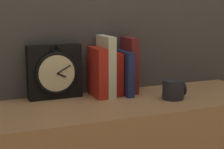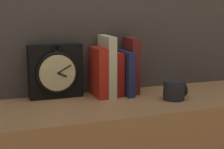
{
  "view_description": "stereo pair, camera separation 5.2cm",
  "coord_description": "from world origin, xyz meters",
  "px_view_note": "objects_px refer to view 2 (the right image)",
  "views": [
    {
      "loc": [
        -0.54,
        -1.27,
        1.08
      ],
      "look_at": [
        0.0,
        0.0,
        0.81
      ],
      "focal_mm": 60.0,
      "sensor_mm": 36.0,
      "label": 1
    },
    {
      "loc": [
        -0.49,
        -1.29,
        1.08
      ],
      "look_at": [
        0.0,
        0.0,
        0.81
      ],
      "focal_mm": 60.0,
      "sensor_mm": 36.0,
      "label": 2
    }
  ],
  "objects_px": {
    "book_slot0_red": "(98,72)",
    "mug": "(175,90)",
    "book_slot2_red": "(115,73)",
    "book_slot3_navy": "(125,73)",
    "clock": "(56,71)",
    "book_slot1_cream": "(107,66)",
    "book_slot4_maroon": "(131,65)"
  },
  "relations": [
    {
      "from": "book_slot1_cream",
      "to": "clock",
      "type": "bearing_deg",
      "value": 169.48
    },
    {
      "from": "book_slot1_cream",
      "to": "book_slot2_red",
      "type": "distance_m",
      "value": 0.05
    },
    {
      "from": "book_slot2_red",
      "to": "book_slot3_navy",
      "type": "height_order",
      "value": "book_slot3_navy"
    },
    {
      "from": "book_slot3_navy",
      "to": "mug",
      "type": "distance_m",
      "value": 0.22
    },
    {
      "from": "book_slot4_maroon",
      "to": "mug",
      "type": "relative_size",
      "value": 2.56
    },
    {
      "from": "clock",
      "to": "book_slot0_red",
      "type": "xyz_separation_m",
      "value": [
        0.17,
        -0.04,
        -0.01
      ]
    },
    {
      "from": "clock",
      "to": "book_slot3_navy",
      "type": "relative_size",
      "value": 1.23
    },
    {
      "from": "clock",
      "to": "book_slot2_red",
      "type": "distance_m",
      "value": 0.24
    },
    {
      "from": "clock",
      "to": "mug",
      "type": "height_order",
      "value": "clock"
    },
    {
      "from": "book_slot0_red",
      "to": "book_slot3_navy",
      "type": "relative_size",
      "value": 1.1
    },
    {
      "from": "clock",
      "to": "mug",
      "type": "distance_m",
      "value": 0.48
    },
    {
      "from": "book_slot1_cream",
      "to": "book_slot3_navy",
      "type": "distance_m",
      "value": 0.08
    },
    {
      "from": "clock",
      "to": "book_slot3_navy",
      "type": "xyz_separation_m",
      "value": [
        0.28,
        -0.04,
        -0.02
      ]
    },
    {
      "from": "book_slot4_maroon",
      "to": "clock",
      "type": "bearing_deg",
      "value": 175.88
    },
    {
      "from": "book_slot2_red",
      "to": "mug",
      "type": "bearing_deg",
      "value": -42.03
    },
    {
      "from": "book_slot0_red",
      "to": "book_slot2_red",
      "type": "height_order",
      "value": "book_slot0_red"
    },
    {
      "from": "book_slot0_red",
      "to": "mug",
      "type": "xyz_separation_m",
      "value": [
        0.26,
        -0.16,
        -0.06
      ]
    },
    {
      "from": "book_slot4_maroon",
      "to": "book_slot2_red",
      "type": "bearing_deg",
      "value": -177.66
    },
    {
      "from": "book_slot3_navy",
      "to": "book_slot0_red",
      "type": "bearing_deg",
      "value": 176.61
    },
    {
      "from": "book_slot1_cream",
      "to": "book_slot2_red",
      "type": "relative_size",
      "value": 1.39
    },
    {
      "from": "book_slot2_red",
      "to": "book_slot4_maroon",
      "type": "xyz_separation_m",
      "value": [
        0.07,
        0.0,
        0.03
      ]
    },
    {
      "from": "book_slot2_red",
      "to": "book_slot3_navy",
      "type": "relative_size",
      "value": 0.97
    },
    {
      "from": "book_slot2_red",
      "to": "book_slot4_maroon",
      "type": "relative_size",
      "value": 0.76
    },
    {
      "from": "book_slot3_navy",
      "to": "book_slot2_red",
      "type": "bearing_deg",
      "value": 154.97
    },
    {
      "from": "book_slot0_red",
      "to": "book_slot2_red",
      "type": "xyz_separation_m",
      "value": [
        0.08,
        0.01,
        -0.01
      ]
    },
    {
      "from": "clock",
      "to": "mug",
      "type": "xyz_separation_m",
      "value": [
        0.43,
        -0.19,
        -0.07
      ]
    },
    {
      "from": "book_slot1_cream",
      "to": "book_slot3_navy",
      "type": "xyz_separation_m",
      "value": [
        0.08,
        -0.01,
        -0.03
      ]
    },
    {
      "from": "book_slot0_red",
      "to": "book_slot4_maroon",
      "type": "bearing_deg",
      "value": 5.27
    },
    {
      "from": "clock",
      "to": "book_slot1_cream",
      "type": "relative_size",
      "value": 0.91
    },
    {
      "from": "clock",
      "to": "book_slot0_red",
      "type": "height_order",
      "value": "clock"
    },
    {
      "from": "clock",
      "to": "book_slot1_cream",
      "type": "xyz_separation_m",
      "value": [
        0.2,
        -0.04,
        0.02
      ]
    },
    {
      "from": "book_slot0_red",
      "to": "book_slot1_cream",
      "type": "relative_size",
      "value": 0.81
    }
  ]
}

